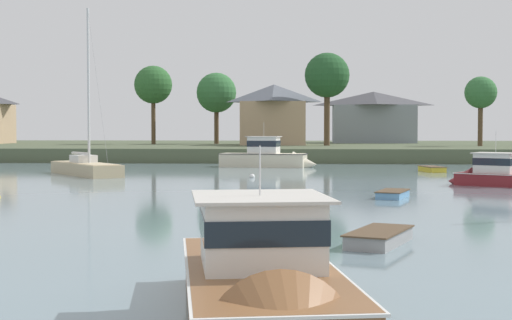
% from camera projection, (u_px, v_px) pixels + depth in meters
% --- Properties ---
extents(far_shore_bank, '(164.00, 54.27, 1.52)m').
position_uv_depth(far_shore_bank, '(282.00, 149.00, 105.08)').
color(far_shore_bank, '#4C563D').
rests_on(far_shore_bank, ground).
extents(dinghy_teal, '(1.29, 2.62, 0.44)m').
position_uv_depth(dinghy_teal, '(68.00, 165.00, 72.47)').
color(dinghy_teal, '#196B70').
rests_on(dinghy_teal, ground).
extents(dinghy_yellow, '(2.05, 3.48, 0.64)m').
position_uv_depth(dinghy_yellow, '(432.00, 170.00, 63.57)').
color(dinghy_yellow, gold).
rests_on(dinghy_yellow, ground).
extents(cruiser_maroon, '(6.69, 5.30, 4.26)m').
position_uv_depth(cruiser_maroon, '(493.00, 178.00, 48.00)').
color(cruiser_maroon, maroon).
rests_on(cruiser_maroon, ground).
extents(cruiser_cream, '(9.52, 4.05, 5.13)m').
position_uv_depth(cruiser_cream, '(271.00, 160.00, 71.28)').
color(cruiser_cream, beige).
rests_on(cruiser_cream, ground).
extents(sailboat_sand, '(7.76, 9.26, 13.53)m').
position_uv_depth(sailboat_sand, '(86.00, 171.00, 59.01)').
color(sailboat_sand, tan).
rests_on(sailboat_sand, ground).
extents(cruiser_wood, '(4.17, 9.16, 4.34)m').
position_uv_depth(cruiser_wood, '(266.00, 302.00, 13.64)').
color(cruiser_wood, brown).
rests_on(cruiser_wood, ground).
extents(dinghy_grey, '(2.57, 3.68, 0.64)m').
position_uv_depth(dinghy_grey, '(379.00, 240.00, 23.67)').
color(dinghy_grey, gray).
rests_on(dinghy_grey, ground).
extents(dinghy_skyblue, '(2.19, 3.21, 0.54)m').
position_uv_depth(dinghy_skyblue, '(393.00, 195.00, 39.71)').
color(dinghy_skyblue, '#669ECC').
rests_on(dinghy_skyblue, ground).
extents(mooring_buoy_white, '(0.43, 0.43, 0.48)m').
position_uv_depth(mooring_buoy_white, '(252.00, 177.00, 55.82)').
color(mooring_buoy_white, white).
rests_on(mooring_buoy_white, ground).
extents(shore_tree_right_mid, '(5.59, 5.59, 11.55)m').
position_uv_depth(shore_tree_right_mid, '(327.00, 76.00, 93.77)').
color(shore_tree_right_mid, brown).
rests_on(shore_tree_right_mid, far_shore_bank).
extents(shore_tree_center_right, '(3.86, 3.86, 8.42)m').
position_uv_depth(shore_tree_center_right, '(481.00, 93.00, 91.09)').
color(shore_tree_center_right, brown).
rests_on(shore_tree_center_right, far_shore_bank).
extents(shore_tree_center, '(5.52, 5.52, 9.85)m').
position_uv_depth(shore_tree_center, '(216.00, 93.00, 104.31)').
color(shore_tree_center, brown).
rests_on(shore_tree_center, far_shore_bank).
extents(shore_tree_left_mid, '(5.17, 5.17, 10.68)m').
position_uv_depth(shore_tree_left_mid, '(153.00, 85.00, 102.69)').
color(shore_tree_left_mid, brown).
rests_on(shore_tree_left_mid, far_shore_bank).
extents(cottage_eastern, '(8.92, 9.03, 7.86)m').
position_uv_depth(cottage_eastern, '(274.00, 114.00, 98.35)').
color(cottage_eastern, tan).
rests_on(cottage_eastern, far_shore_bank).
extents(cottage_near_water, '(12.79, 8.49, 7.57)m').
position_uv_depth(cottage_near_water, '(373.00, 116.00, 111.50)').
color(cottage_near_water, gray).
rests_on(cottage_near_water, far_shore_bank).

